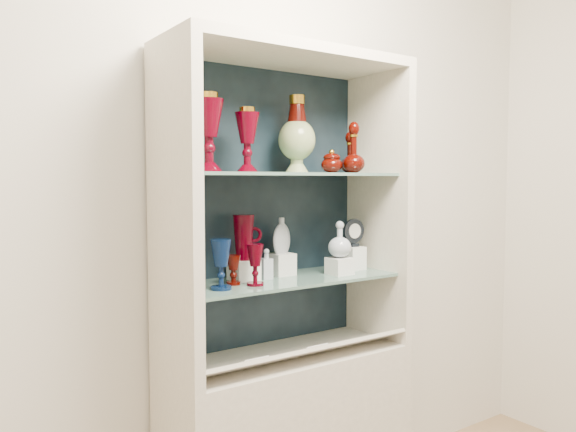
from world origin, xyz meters
TOP-DOWN VIEW (x-y plane):
  - wall_back at (0.00, 1.75)m, footprint 3.50×0.02m
  - cabinet_back_panel at (0.00, 1.72)m, footprint 0.98×0.02m
  - cabinet_side_left at (-0.48, 1.53)m, footprint 0.04×0.40m
  - cabinet_side_right at (0.48, 1.53)m, footprint 0.04×0.40m
  - cabinet_top_cap at (0.00, 1.53)m, footprint 1.00×0.40m
  - shelf_lower at (0.00, 1.55)m, footprint 0.92×0.34m
  - shelf_upper at (0.00, 1.55)m, footprint 0.92×0.34m
  - label_ledge at (0.00, 1.42)m, footprint 0.92×0.17m
  - label_card_0 at (0.04, 1.42)m, footprint 0.10×0.06m
  - label_card_1 at (-0.23, 1.42)m, footprint 0.10×0.06m
  - pedestal_lamp_left at (-0.34, 1.54)m, footprint 0.11×0.11m
  - pedestal_lamp_right at (-0.18, 1.53)m, footprint 0.10×0.10m
  - enamel_urn at (0.08, 1.59)m, footprint 0.15×0.15m
  - ruby_decanter_a at (0.30, 1.49)m, footprint 0.12×0.12m
  - ruby_decanter_b at (0.35, 1.57)m, footprint 0.09×0.09m
  - lidded_bowl at (0.21, 1.52)m, footprint 0.11×0.11m
  - cobalt_goblet at (-0.32, 1.49)m, footprint 0.10×0.10m
  - ruby_goblet_tall at (-0.18, 1.49)m, footprint 0.06×0.06m
  - ruby_goblet_small at (-0.24, 1.55)m, footprint 0.07×0.07m
  - riser_ruby_pitcher at (-0.16, 1.61)m, footprint 0.10×0.10m
  - ruby_pitcher at (-0.16, 1.61)m, footprint 0.15×0.12m
  - clear_square_bottle at (-0.07, 1.58)m, footprint 0.05×0.05m
  - riser_flat_flask at (0.03, 1.62)m, footprint 0.09×0.09m
  - flat_flask at (0.03, 1.62)m, footprint 0.12×0.08m
  - riser_clear_round_decanter at (0.24, 1.50)m, footprint 0.09×0.09m
  - clear_round_decanter at (0.24, 1.50)m, footprint 0.12×0.12m
  - riser_cameo_medallion at (0.37, 1.56)m, footprint 0.08×0.08m
  - cameo_medallion at (0.37, 1.56)m, footprint 0.11×0.04m

SIDE VIEW (x-z plane):
  - label_ledge at x=0.00m, z-range 0.74..0.82m
  - label_card_0 at x=0.04m, z-range 0.78..0.81m
  - label_card_1 at x=-0.23m, z-range 0.78..0.81m
  - shelf_lower at x=0.00m, z-range 1.04..1.05m
  - riser_clear_round_decanter at x=0.24m, z-range 1.05..1.12m
  - riser_ruby_pitcher at x=-0.16m, z-range 1.05..1.13m
  - riser_flat_flask at x=0.03m, z-range 1.05..1.14m
  - riser_cameo_medallion at x=0.37m, z-range 1.05..1.15m
  - ruby_goblet_small at x=-0.24m, z-range 1.05..1.16m
  - clear_square_bottle at x=-0.07m, z-range 1.05..1.17m
  - ruby_goblet_tall at x=-0.18m, z-range 1.05..1.20m
  - cobalt_goblet at x=-0.32m, z-range 1.05..1.23m
  - clear_round_decanter at x=0.24m, z-range 1.12..1.26m
  - cameo_medallion at x=0.37m, z-range 1.15..1.28m
  - flat_flask at x=0.03m, z-range 1.14..1.29m
  - ruby_pitcher at x=-0.16m, z-range 1.13..1.31m
  - cabinet_back_panel at x=0.00m, z-range 0.75..1.90m
  - cabinet_side_left at x=-0.48m, z-range 0.75..1.90m
  - cabinet_side_right at x=0.48m, z-range 0.75..1.90m
  - wall_back at x=0.00m, z-range 0.00..2.80m
  - shelf_upper at x=0.00m, z-range 1.46..1.47m
  - lidded_bowl at x=0.21m, z-range 1.47..1.57m
  - ruby_decanter_b at x=0.35m, z-range 1.47..1.66m
  - ruby_decanter_a at x=0.30m, z-range 1.47..1.71m
  - pedestal_lamp_right at x=-0.18m, z-range 1.47..1.71m
  - pedestal_lamp_left at x=-0.34m, z-range 1.47..1.75m
  - enamel_urn at x=0.08m, z-range 1.47..1.78m
  - cabinet_top_cap at x=0.00m, z-range 1.90..1.94m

